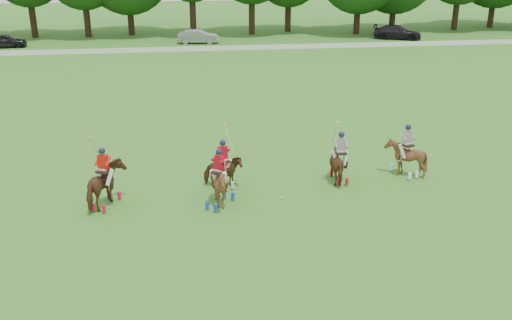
{
  "coord_description": "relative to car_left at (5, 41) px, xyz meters",
  "views": [
    {
      "loc": [
        -1.8,
        -17.47,
        9.72
      ],
      "look_at": [
        1.13,
        4.2,
        1.4
      ],
      "focal_mm": 40.0,
      "sensor_mm": 36.0,
      "label": 1
    }
  ],
  "objects": [
    {
      "name": "car_mid",
      "position": [
        19.14,
        0.0,
        0.01
      ],
      "size": [
        4.37,
        1.91,
        1.4
      ],
      "primitive_type": "imported",
      "rotation": [
        0.0,
        0.0,
        1.47
      ],
      "color": "gray",
      "rests_on": "ground"
    },
    {
      "name": "ground",
      "position": [
        18.87,
        -42.5,
        -0.69
      ],
      "size": [
        180.0,
        180.0,
        0.0
      ],
      "primitive_type": "plane",
      "color": "#297020",
      "rests_on": "ground"
    },
    {
      "name": "polo_red_a",
      "position": [
        13.98,
        -38.95,
        0.21
      ],
      "size": [
        1.65,
        2.27,
        2.98
      ],
      "color": "#4C2414",
      "rests_on": "ground"
    },
    {
      "name": "polo_red_b",
      "position": [
        18.69,
        -37.65,
        0.04
      ],
      "size": [
        1.71,
        1.6,
        2.64
      ],
      "color": "#4C2414",
      "rests_on": "ground"
    },
    {
      "name": "polo_ball",
      "position": [
        20.95,
        -39.22,
        -0.64
      ],
      "size": [
        0.09,
        0.09,
        0.09
      ],
      "primitive_type": "sphere",
      "color": "white",
      "rests_on": "ground"
    },
    {
      "name": "polo_stripe_a",
      "position": [
        23.75,
        -37.7,
        0.12
      ],
      "size": [
        1.14,
        1.84,
        2.8
      ],
      "color": "#4C2414",
      "rests_on": "ground"
    },
    {
      "name": "polo_red_c",
      "position": [
        18.41,
        -39.5,
        0.17
      ],
      "size": [
        2.01,
        2.03,
        2.38
      ],
      "color": "#4C2414",
      "rests_on": "ground"
    },
    {
      "name": "polo_stripe_b",
      "position": [
        26.81,
        -37.42,
        0.17
      ],
      "size": [
        1.76,
        1.87,
        2.37
      ],
      "color": "#4C2414",
      "rests_on": "ground"
    },
    {
      "name": "boundary_rail",
      "position": [
        18.87,
        -4.5,
        -0.47
      ],
      "size": [
        120.0,
        0.1,
        0.44
      ],
      "primitive_type": "cube",
      "color": "white",
      "rests_on": "ground"
    },
    {
      "name": "car_left",
      "position": [
        0.0,
        0.0,
        0.0
      ],
      "size": [
        4.19,
        2.03,
        1.38
      ],
      "primitive_type": "imported",
      "rotation": [
        0.0,
        0.0,
        1.67
      ],
      "color": "black",
      "rests_on": "ground"
    },
    {
      "name": "car_right",
      "position": [
        40.65,
        0.0,
        0.05
      ],
      "size": [
        5.51,
        3.9,
        1.48
      ],
      "primitive_type": "imported",
      "rotation": [
        0.0,
        0.0,
        1.17
      ],
      "color": "black",
      "rests_on": "ground"
    }
  ]
}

